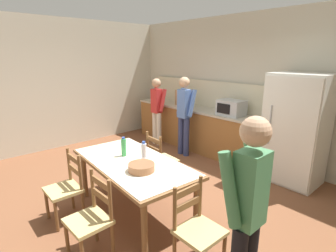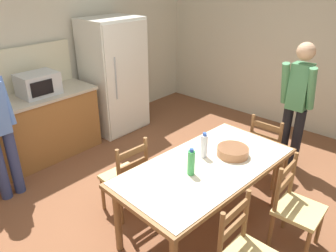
{
  "view_description": "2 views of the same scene",
  "coord_description": "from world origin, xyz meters",
  "px_view_note": "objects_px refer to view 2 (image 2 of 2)",
  "views": [
    {
      "loc": [
        2.86,
        -2.14,
        2.11
      ],
      "look_at": [
        0.05,
        0.36,
        1.08
      ],
      "focal_mm": 28.0,
      "sensor_mm": 36.0,
      "label": 1
    },
    {
      "loc": [
        -2.09,
        -1.88,
        2.46
      ],
      "look_at": [
        0.12,
        0.09,
        1.05
      ],
      "focal_mm": 35.0,
      "sensor_mm": 36.0,
      "label": 2
    }
  ],
  "objects_px": {
    "serving_bowl": "(233,151)",
    "chair_side_far_left": "(126,177)",
    "bottle_near_centre": "(191,162)",
    "bottle_off_centre": "(204,146)",
    "dining_table": "(206,171)",
    "microwave": "(38,84)",
    "person_by_table": "(297,101)",
    "chair_side_near_right": "(295,208)",
    "chair_head_end": "(268,150)",
    "refrigerator": "(114,76)"
  },
  "relations": [
    {
      "from": "serving_bowl",
      "to": "chair_side_far_left",
      "type": "distance_m",
      "value": 1.17
    },
    {
      "from": "bottle_near_centre",
      "to": "bottle_off_centre",
      "type": "relative_size",
      "value": 1.0
    },
    {
      "from": "chair_side_far_left",
      "to": "dining_table",
      "type": "bearing_deg",
      "value": 119.17
    },
    {
      "from": "bottle_near_centre",
      "to": "serving_bowl",
      "type": "bearing_deg",
      "value": -10.91
    },
    {
      "from": "microwave",
      "to": "dining_table",
      "type": "relative_size",
      "value": 0.26
    },
    {
      "from": "person_by_table",
      "to": "dining_table",
      "type": "bearing_deg",
      "value": -4.84
    },
    {
      "from": "chair_side_far_left",
      "to": "bottle_off_centre",
      "type": "bearing_deg",
      "value": 128.82
    },
    {
      "from": "bottle_near_centre",
      "to": "chair_side_near_right",
      "type": "relative_size",
      "value": 0.3
    },
    {
      "from": "chair_side_far_left",
      "to": "chair_head_end",
      "type": "xyz_separation_m",
      "value": [
        1.58,
        -0.87,
        0.0
      ]
    },
    {
      "from": "refrigerator",
      "to": "bottle_off_centre",
      "type": "relative_size",
      "value": 6.77
    },
    {
      "from": "dining_table",
      "to": "bottle_near_centre",
      "type": "height_order",
      "value": "bottle_near_centre"
    },
    {
      "from": "refrigerator",
      "to": "chair_head_end",
      "type": "height_order",
      "value": "refrigerator"
    },
    {
      "from": "bottle_off_centre",
      "to": "chair_head_end",
      "type": "relative_size",
      "value": 0.3
    },
    {
      "from": "serving_bowl",
      "to": "chair_side_near_right",
      "type": "height_order",
      "value": "chair_side_near_right"
    },
    {
      "from": "bottle_off_centre",
      "to": "chair_head_end",
      "type": "distance_m",
      "value": 1.22
    },
    {
      "from": "refrigerator",
      "to": "bottle_near_centre",
      "type": "height_order",
      "value": "refrigerator"
    },
    {
      "from": "bottle_near_centre",
      "to": "chair_side_near_right",
      "type": "xyz_separation_m",
      "value": [
        0.59,
        -0.8,
        -0.44
      ]
    },
    {
      "from": "chair_head_end",
      "to": "microwave",
      "type": "bearing_deg",
      "value": 30.04
    },
    {
      "from": "microwave",
      "to": "person_by_table",
      "type": "height_order",
      "value": "person_by_table"
    },
    {
      "from": "bottle_off_centre",
      "to": "chair_side_far_left",
      "type": "height_order",
      "value": "bottle_off_centre"
    },
    {
      "from": "bottle_near_centre",
      "to": "person_by_table",
      "type": "relative_size",
      "value": 0.16
    },
    {
      "from": "microwave",
      "to": "chair_side_far_left",
      "type": "height_order",
      "value": "microwave"
    },
    {
      "from": "chair_head_end",
      "to": "chair_side_far_left",
      "type": "bearing_deg",
      "value": 61.67
    },
    {
      "from": "bottle_off_centre",
      "to": "person_by_table",
      "type": "height_order",
      "value": "person_by_table"
    },
    {
      "from": "refrigerator",
      "to": "chair_head_end",
      "type": "bearing_deg",
      "value": -85.1
    },
    {
      "from": "microwave",
      "to": "person_by_table",
      "type": "xyz_separation_m",
      "value": [
        2.06,
        -2.71,
        -0.13
      ]
    },
    {
      "from": "bottle_near_centre",
      "to": "serving_bowl",
      "type": "relative_size",
      "value": 0.84
    },
    {
      "from": "microwave",
      "to": "serving_bowl",
      "type": "xyz_separation_m",
      "value": [
        0.61,
        -2.66,
        -0.28
      ]
    },
    {
      "from": "refrigerator",
      "to": "chair_side_far_left",
      "type": "bearing_deg",
      "value": -127.55
    },
    {
      "from": "serving_bowl",
      "to": "bottle_off_centre",
      "type": "bearing_deg",
      "value": 137.41
    },
    {
      "from": "microwave",
      "to": "chair_side_near_right",
      "type": "relative_size",
      "value": 0.55
    },
    {
      "from": "chair_side_far_left",
      "to": "microwave",
      "type": "bearing_deg",
      "value": -88.2
    },
    {
      "from": "refrigerator",
      "to": "bottle_off_centre",
      "type": "bearing_deg",
      "value": -110.05
    },
    {
      "from": "bottle_near_centre",
      "to": "chair_head_end",
      "type": "relative_size",
      "value": 0.3
    },
    {
      "from": "bottle_near_centre",
      "to": "bottle_off_centre",
      "type": "xyz_separation_m",
      "value": [
        0.33,
        0.1,
        0.0
      ]
    },
    {
      "from": "bottle_off_centre",
      "to": "serving_bowl",
      "type": "height_order",
      "value": "bottle_off_centre"
    },
    {
      "from": "microwave",
      "to": "chair_side_near_right",
      "type": "distance_m",
      "value": 3.48
    },
    {
      "from": "bottle_off_centre",
      "to": "serving_bowl",
      "type": "relative_size",
      "value": 0.84
    },
    {
      "from": "refrigerator",
      "to": "microwave",
      "type": "bearing_deg",
      "value": 179.16
    },
    {
      "from": "refrigerator",
      "to": "dining_table",
      "type": "distance_m",
      "value": 2.75
    },
    {
      "from": "refrigerator",
      "to": "bottle_near_centre",
      "type": "relative_size",
      "value": 6.77
    },
    {
      "from": "dining_table",
      "to": "bottle_off_centre",
      "type": "xyz_separation_m",
      "value": [
        0.1,
        0.11,
        0.2
      ]
    },
    {
      "from": "microwave",
      "to": "chair_side_far_left",
      "type": "xyz_separation_m",
      "value": [
        -0.07,
        -1.79,
        -0.65
      ]
    },
    {
      "from": "bottle_near_centre",
      "to": "chair_head_end",
      "type": "bearing_deg",
      "value": -3.83
    },
    {
      "from": "dining_table",
      "to": "person_by_table",
      "type": "distance_m",
      "value": 1.79
    },
    {
      "from": "person_by_table",
      "to": "chair_side_near_right",
      "type": "bearing_deg",
      "value": 24.32
    },
    {
      "from": "dining_table",
      "to": "bottle_off_centre",
      "type": "bearing_deg",
      "value": 47.8
    },
    {
      "from": "serving_bowl",
      "to": "person_by_table",
      "type": "bearing_deg",
      "value": -1.99
    },
    {
      "from": "dining_table",
      "to": "chair_side_near_right",
      "type": "relative_size",
      "value": 2.1
    },
    {
      "from": "dining_table",
      "to": "bottle_near_centre",
      "type": "xyz_separation_m",
      "value": [
        -0.23,
        0.02,
        0.2
      ]
    }
  ]
}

